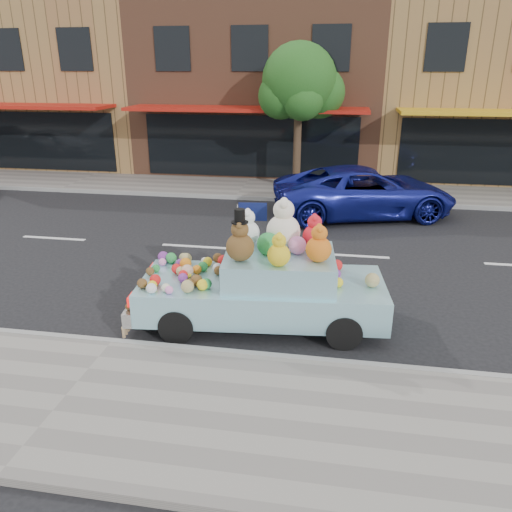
# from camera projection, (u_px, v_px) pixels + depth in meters

# --- Properties ---
(ground) EXTENTS (120.00, 120.00, 0.00)m
(ground) POSITION_uv_depth(u_px,v_px,m) (196.00, 247.00, 12.96)
(ground) COLOR black
(ground) RESTS_ON ground
(near_sidewalk) EXTENTS (60.00, 3.00, 0.12)m
(near_sidewalk) POSITION_uv_depth(u_px,v_px,m) (66.00, 399.00, 6.95)
(near_sidewalk) COLOR gray
(near_sidewalk) RESTS_ON ground
(far_sidewalk) EXTENTS (60.00, 3.00, 0.12)m
(far_sidewalk) POSITION_uv_depth(u_px,v_px,m) (243.00, 188.00, 18.92)
(far_sidewalk) COLOR gray
(far_sidewalk) RESTS_ON ground
(near_kerb) EXTENTS (60.00, 0.12, 0.13)m
(near_kerb) POSITION_uv_depth(u_px,v_px,m) (113.00, 343.00, 8.33)
(near_kerb) COLOR gray
(near_kerb) RESTS_ON ground
(far_kerb) EXTENTS (60.00, 0.12, 0.13)m
(far_kerb) POSITION_uv_depth(u_px,v_px,m) (235.00, 197.00, 17.54)
(far_kerb) COLOR gray
(far_kerb) RESTS_ON ground
(storefront_left) EXTENTS (10.00, 9.80, 7.30)m
(storefront_left) POSITION_uv_depth(u_px,v_px,m) (62.00, 82.00, 24.24)
(storefront_left) COLOR olive
(storefront_left) RESTS_ON ground
(storefront_mid) EXTENTS (10.00, 9.80, 7.30)m
(storefront_mid) POSITION_uv_depth(u_px,v_px,m) (265.00, 83.00, 22.68)
(storefront_mid) COLOR brown
(storefront_mid) RESTS_ON ground
(storefront_right) EXTENTS (10.00, 9.80, 7.30)m
(storefront_right) POSITION_uv_depth(u_px,v_px,m) (498.00, 85.00, 21.13)
(storefront_right) COLOR olive
(storefront_right) RESTS_ON ground
(street_tree) EXTENTS (3.00, 2.70, 5.22)m
(street_tree) POSITION_uv_depth(u_px,v_px,m) (300.00, 87.00, 17.36)
(street_tree) COLOR #38281C
(street_tree) RESTS_ON ground
(car_blue) EXTENTS (6.01, 4.00, 1.53)m
(car_blue) POSITION_uv_depth(u_px,v_px,m) (364.00, 192.00, 15.36)
(car_blue) COLOR navy
(car_blue) RESTS_ON ground
(art_car) EXTENTS (4.62, 2.15, 2.24)m
(art_car) POSITION_uv_depth(u_px,v_px,m) (263.00, 283.00, 8.87)
(art_car) COLOR black
(art_car) RESTS_ON ground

